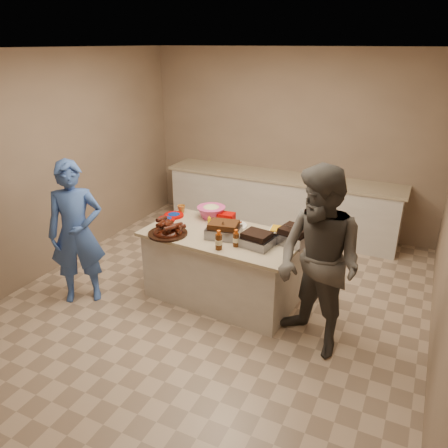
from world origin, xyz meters
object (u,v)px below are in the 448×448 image
at_px(roasting_pan, 293,243).
at_px(bbq_bottle_a, 219,249).
at_px(island, 222,298).
at_px(plastic_cup, 182,212).
at_px(rib_platter, 168,234).
at_px(guest_blue, 85,297).
at_px(bbq_bottle_b, 236,246).
at_px(coleslaw_bowl, 211,218).
at_px(guest_gray, 311,345).
at_px(mustard_bottle, 209,224).

xyz_separation_m(roasting_pan, bbq_bottle_a, (-0.64, -0.47, 0.00)).
bearing_deg(island, plastic_cup, 157.02).
xyz_separation_m(rib_platter, guest_blue, (-0.92, -0.41, -0.81)).
distance_m(roasting_pan, bbq_bottle_b, 0.61).
bearing_deg(island, coleslaw_bowl, 134.67).
relative_size(roasting_pan, bbq_bottle_a, 1.47).
distance_m(coleslaw_bowl, bbq_bottle_a, 0.87).
relative_size(rib_platter, guest_gray, 0.24).
bearing_deg(guest_blue, coleslaw_bowl, 6.81).
height_order(rib_platter, roasting_pan, rib_platter).
bearing_deg(island, mustard_bottle, 147.12).
distance_m(roasting_pan, coleslaw_bowl, 1.13).
relative_size(coleslaw_bowl, bbq_bottle_b, 1.83).
relative_size(bbq_bottle_a, plastic_cup, 2.09).
height_order(rib_platter, mustard_bottle, rib_platter).
bearing_deg(island, rib_platter, -149.43).
bearing_deg(guest_gray, roasting_pan, 158.64).
height_order(plastic_cup, guest_blue, plastic_cup).
bearing_deg(guest_blue, plastic_cup, 19.50).
xyz_separation_m(rib_platter, guest_gray, (1.69, -0.13, -0.81)).
xyz_separation_m(roasting_pan, plastic_cup, (-1.51, 0.26, 0.00)).
height_order(island, roasting_pan, roasting_pan).
relative_size(island, bbq_bottle_b, 9.29).
relative_size(rib_platter, guest_blue, 0.26).
relative_size(island, guest_blue, 1.05).
bearing_deg(mustard_bottle, bbq_bottle_a, -54.49).
bearing_deg(mustard_bottle, bbq_bottle_b, -38.25).
xyz_separation_m(roasting_pan, mustard_bottle, (-1.03, 0.08, 0.00)).
bearing_deg(bbq_bottle_a, guest_blue, -168.54).
distance_m(bbq_bottle_a, plastic_cup, 1.14).
bearing_deg(plastic_cup, mustard_bottle, -20.97).
xyz_separation_m(bbq_bottle_b, guest_blue, (-1.71, -0.46, -0.81)).
distance_m(roasting_pan, bbq_bottle_a, 0.79).
xyz_separation_m(coleslaw_bowl, guest_blue, (-1.12, -1.06, -0.81)).
distance_m(island, roasting_pan, 1.13).
xyz_separation_m(island, mustard_bottle, (-0.26, 0.19, 0.81)).
relative_size(island, rib_platter, 3.97).
relative_size(bbq_bottle_b, plastic_cup, 1.87).
xyz_separation_m(island, bbq_bottle_a, (0.13, -0.35, 0.81)).
xyz_separation_m(coleslaw_bowl, mustard_bottle, (0.07, -0.19, 0.00)).
height_order(bbq_bottle_b, guest_blue, bbq_bottle_b).
height_order(mustard_bottle, guest_blue, mustard_bottle).
height_order(coleslaw_bowl, bbq_bottle_a, coleslaw_bowl).
relative_size(plastic_cup, guest_gray, 0.05).
height_order(coleslaw_bowl, mustard_bottle, coleslaw_bowl).
xyz_separation_m(bbq_bottle_a, plastic_cup, (-0.87, 0.73, 0.00)).
bearing_deg(rib_platter, roasting_pan, 16.21).
height_order(roasting_pan, guest_gray, roasting_pan).
bearing_deg(mustard_bottle, rib_platter, -121.01).
bearing_deg(rib_platter, plastic_cup, 107.99).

